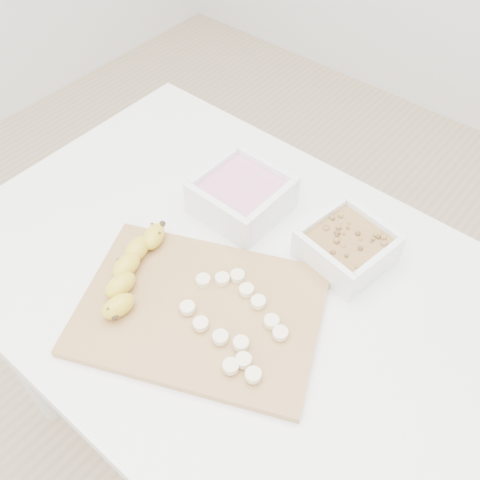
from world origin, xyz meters
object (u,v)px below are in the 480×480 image
Objects in this scene: cutting_board at (200,310)px; banana at (132,271)px; bowl_granola at (347,246)px; bowl_yogurt at (242,195)px; table at (230,303)px.

cutting_board is 0.14m from banana.
bowl_yogurt is at bearing -174.07° from bowl_granola.
bowl_yogurt is 0.41× the size of cutting_board.
bowl_granola is 0.79× the size of banana.
cutting_board is at bearing -66.24° from bowl_yogurt.
table is 4.95× the size of banana.
bowl_yogurt is (-0.08, 0.13, 0.13)m from table.
bowl_yogurt reaches higher than cutting_board.
cutting_board is 1.94× the size of banana.
bowl_granola reaches higher than banana.
banana is (-0.25, -0.28, -0.00)m from bowl_granola.
table is 0.14m from cutting_board.
banana is (-0.03, -0.26, -0.00)m from bowl_yogurt.
table is 0.25m from bowl_granola.
cutting_board reaches higher than table.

